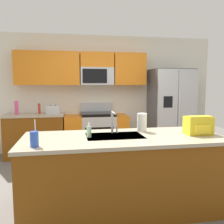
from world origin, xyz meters
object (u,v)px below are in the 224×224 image
object	(u,v)px
range_oven	(96,133)
backpack	(198,125)
paper_towel_roll	(142,123)
toaster	(53,110)
sink_faucet	(113,120)
pepper_mill	(39,109)
refrigerator	(171,110)
drink_cup_blue	(34,139)
soap_dispenser	(89,131)
bottle_pink	(17,108)

from	to	relation	value
range_oven	backpack	size ratio (longest dim) A/B	4.25
paper_towel_roll	range_oven	bearing A→B (deg)	99.38
toaster	backpack	distance (m)	3.08
sink_faucet	paper_towel_roll	distance (m)	0.40
paper_towel_roll	backpack	xyz separation A→B (m)	(0.64, -0.29, -0.00)
pepper_mill	range_oven	bearing A→B (deg)	0.12
refrigerator	drink_cup_blue	world-z (taller)	refrigerator
range_oven	soap_dispenser	bearing A→B (deg)	-98.31
sink_faucet	soap_dispenser	xyz separation A→B (m)	(-0.32, -0.17, -0.10)
refrigerator	toaster	size ratio (longest dim) A/B	6.61
range_oven	backpack	xyz separation A→B (m)	(1.00, -2.48, 0.57)
drink_cup_blue	paper_towel_roll	size ratio (longest dim) A/B	1.15
toaster	refrigerator	bearing A→B (deg)	-0.43
range_oven	refrigerator	size ratio (longest dim) A/B	0.74
sink_faucet	drink_cup_blue	xyz separation A→B (m)	(-0.89, -0.50, -0.09)
sink_faucet	range_oven	bearing A→B (deg)	89.15
pepper_mill	backpack	xyz separation A→B (m)	(2.19, -2.47, 0.01)
bottle_pink	soap_dispenser	bearing A→B (deg)	-61.83
refrigerator	toaster	world-z (taller)	refrigerator
refrigerator	backpack	xyz separation A→B (m)	(-0.69, -2.40, 0.09)
range_oven	soap_dispenser	size ratio (longest dim) A/B	8.00
toaster	pepper_mill	world-z (taller)	pepper_mill
range_oven	bottle_pink	bearing A→B (deg)	179.63
paper_towel_roll	sink_faucet	bearing A→B (deg)	-172.95
pepper_mill	bottle_pink	xyz separation A→B (m)	(-0.45, 0.01, 0.03)
range_oven	soap_dispenser	xyz separation A→B (m)	(-0.35, -2.40, 0.53)
pepper_mill	paper_towel_roll	world-z (taller)	paper_towel_roll
toaster	pepper_mill	distance (m)	0.29
range_oven	bottle_pink	world-z (taller)	bottle_pink
drink_cup_blue	backpack	bearing A→B (deg)	7.77
paper_towel_roll	soap_dispenser	bearing A→B (deg)	-163.08
bottle_pink	sink_faucet	world-z (taller)	sink_faucet
sink_faucet	drink_cup_blue	distance (m)	1.02
bottle_pink	drink_cup_blue	bearing A→B (deg)	-75.28
refrigerator	soap_dispenser	bearing A→B (deg)	-131.24
range_oven	sink_faucet	bearing A→B (deg)	-90.85
range_oven	backpack	world-z (taller)	backpack
bottle_pink	backpack	bearing A→B (deg)	-43.30
toaster	bottle_pink	xyz separation A→B (m)	(-0.73, 0.06, 0.05)
bottle_pink	paper_towel_roll	distance (m)	2.97
range_oven	refrigerator	bearing A→B (deg)	-2.44
refrigerator	paper_towel_roll	distance (m)	2.50
sink_faucet	soap_dispenser	size ratio (longest dim) A/B	1.66
toaster	sink_faucet	size ratio (longest dim) A/B	0.99
paper_towel_roll	refrigerator	bearing A→B (deg)	57.81
sink_faucet	paper_towel_roll	xyz separation A→B (m)	(0.39, 0.05, -0.05)
backpack	bottle_pink	bearing A→B (deg)	136.70
refrigerator	sink_faucet	size ratio (longest dim) A/B	6.56
bottle_pink	soap_dispenser	size ratio (longest dim) A/B	1.63
pepper_mill	drink_cup_blue	xyz separation A→B (m)	(0.27, -2.73, -0.03)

